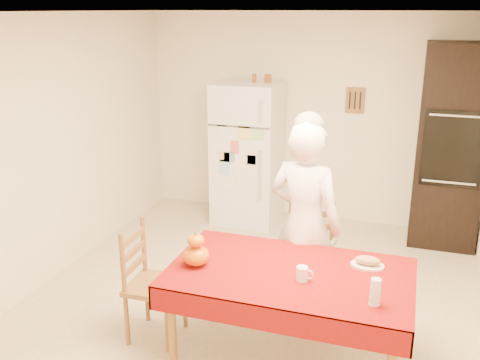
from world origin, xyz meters
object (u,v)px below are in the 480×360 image
at_px(coffee_mug, 302,274).
at_px(pumpkin_lower, 196,256).
at_px(oven_cabinet, 451,147).
at_px(bread_plate, 367,266).
at_px(chair_far, 311,255).
at_px(chair_left, 147,278).
at_px(wine_glass, 375,292).
at_px(refrigerator, 248,153).
at_px(dining_table, 290,280).
at_px(seated_woman, 305,225).

distance_m(coffee_mug, pumpkin_lower, 0.77).
height_order(oven_cabinet, bread_plate, oven_cabinet).
height_order(pumpkin_lower, bread_plate, pumpkin_lower).
distance_m(chair_far, chair_left, 1.41).
xyz_separation_m(coffee_mug, wine_glass, (0.49, -0.16, 0.04)).
height_order(refrigerator, chair_far, refrigerator).
distance_m(chair_left, bread_plate, 1.69).
height_order(chair_far, coffee_mug, chair_far).
bearing_deg(chair_left, wine_glass, -101.58).
relative_size(refrigerator, bread_plate, 7.08).
relative_size(refrigerator, wine_glass, 9.66).
relative_size(oven_cabinet, coffee_mug, 22.00).
height_order(dining_table, coffee_mug, coffee_mug).
distance_m(refrigerator, chair_left, 2.65).
distance_m(refrigerator, pumpkin_lower, 2.81).
relative_size(dining_table, pumpkin_lower, 8.87).
xyz_separation_m(dining_table, bread_plate, (0.51, 0.24, 0.08)).
relative_size(chair_far, bread_plate, 3.96).
xyz_separation_m(oven_cabinet, dining_table, (-1.13, -2.70, -0.41)).
bearing_deg(seated_woman, refrigerator, -46.11).
height_order(seated_woman, wine_glass, seated_woman).
bearing_deg(dining_table, bread_plate, 25.58).
relative_size(chair_far, coffee_mug, 9.50).
distance_m(seated_woman, pumpkin_lower, 0.97).
xyz_separation_m(chair_far, bread_plate, (0.51, -0.59, 0.26)).
xyz_separation_m(dining_table, chair_far, (0.00, 0.84, -0.18)).
xyz_separation_m(dining_table, pumpkin_lower, (-0.66, -0.11, 0.14)).
distance_m(refrigerator, chair_far, 2.18).
distance_m(refrigerator, seated_woman, 2.32).
bearing_deg(wine_glass, coffee_mug, 161.84).
bearing_deg(pumpkin_lower, bread_plate, 16.95).
xyz_separation_m(wine_glass, bread_plate, (-0.09, 0.51, -0.08)).
distance_m(coffee_mug, bread_plate, 0.53).
bearing_deg(bread_plate, dining_table, -154.42).
relative_size(chair_far, chair_left, 1.00).
height_order(dining_table, seated_woman, seated_woman).
relative_size(oven_cabinet, bread_plate, 9.17).
bearing_deg(bread_plate, seated_woman, 144.78).
bearing_deg(pumpkin_lower, wine_glass, -6.78).
bearing_deg(chair_left, bread_plate, -84.63).
xyz_separation_m(chair_far, wine_glass, (0.60, -1.10, 0.34)).
bearing_deg(seated_woman, coffee_mug, 115.47).
bearing_deg(refrigerator, chair_far, -57.63).
relative_size(seated_woman, coffee_mug, 17.26).
bearing_deg(coffee_mug, refrigerator, 114.55).
height_order(chair_far, seated_woman, seated_woman).
relative_size(pumpkin_lower, bread_plate, 0.80).
height_order(refrigerator, seated_woman, seated_woman).
height_order(refrigerator, chair_left, refrigerator).
bearing_deg(refrigerator, seated_woman, -61.04).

